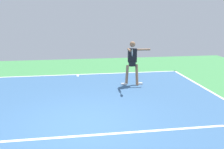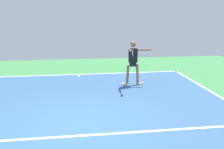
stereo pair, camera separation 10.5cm
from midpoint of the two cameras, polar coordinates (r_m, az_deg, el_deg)
The scene contains 6 objects.
ground_plane at distance 6.58m, azimuth -6.96°, elevation -11.66°, with size 19.26×19.26×0.00m, color #428E4C.
court_surface at distance 6.58m, azimuth -6.96°, elevation -11.64°, with size 9.83×11.16×0.00m, color #38608E.
court_line_baseline_near at distance 11.81m, azimuth -7.45°, elevation 0.03°, with size 9.83×0.10×0.01m, color white.
court_line_service at distance 6.08m, azimuth -6.86°, elevation -13.91°, with size 7.37×0.10×0.01m, color white.
court_line_centre_mark at distance 11.61m, azimuth -7.44°, elevation -0.21°, with size 0.10×0.30×0.01m, color white.
tennis_player at distance 9.81m, azimuth 5.25°, elevation 3.31°, with size 1.16×1.22×1.78m.
Camera 2 is at (-0.03, 5.94, 2.84)m, focal length 39.39 mm.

